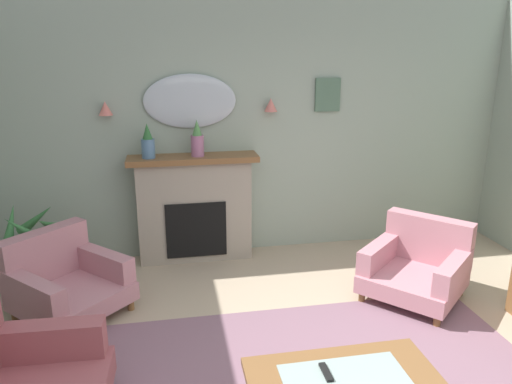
{
  "coord_description": "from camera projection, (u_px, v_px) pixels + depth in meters",
  "views": [
    {
      "loc": [
        -0.97,
        -2.31,
        2.22
      ],
      "look_at": [
        -0.24,
        1.63,
        1.04
      ],
      "focal_mm": 33.82,
      "sensor_mm": 36.0,
      "label": 1
    }
  ],
  "objects": [
    {
      "name": "wall_sconce_right",
      "position": [
        271.0,
        105.0,
        5.13
      ],
      "size": [
        0.14,
        0.14,
        0.14
      ],
      "primitive_type": "cone",
      "color": "#D17066"
    },
    {
      "name": "fireplace",
      "position": [
        195.0,
        209.0,
        5.2
      ],
      "size": [
        1.36,
        0.36,
        1.16
      ],
      "color": "gray",
      "rests_on": "ground"
    },
    {
      "name": "mantel_vase_left",
      "position": [
        148.0,
        143.0,
        4.89
      ],
      "size": [
        0.14,
        0.14,
        0.36
      ],
      "color": "#4C7093",
      "rests_on": "fireplace"
    },
    {
      "name": "mantel_vase_right",
      "position": [
        197.0,
        141.0,
        4.97
      ],
      "size": [
        0.13,
        0.13,
        0.38
      ],
      "color": "#9E6084",
      "rests_on": "fireplace"
    },
    {
      "name": "armchair_near_fireplace",
      "position": [
        64.0,
        280.0,
        4.18
      ],
      "size": [
        1.15,
        1.15,
        0.71
      ],
      "color": "#B77A84",
      "rests_on": "ground"
    },
    {
      "name": "wall_back",
      "position": [
        256.0,
        124.0,
        5.29
      ],
      "size": [
        6.71,
        0.1,
        2.87
      ],
      "primitive_type": "cube",
      "color": "#93A393",
      "rests_on": "ground"
    },
    {
      "name": "wall_sconce_left",
      "position": [
        105.0,
        108.0,
        4.83
      ],
      "size": [
        0.14,
        0.14,
        0.14
      ],
      "primitive_type": "cone",
      "color": "#D17066"
    },
    {
      "name": "armchair_by_coffee_table",
      "position": [
        418.0,
        265.0,
        4.48
      ],
      "size": [
        1.14,
        1.14,
        0.71
      ],
      "color": "#B77A84",
      "rests_on": "ground"
    },
    {
      "name": "tv_remote",
      "position": [
        326.0,
        373.0,
        2.75
      ],
      "size": [
        0.04,
        0.16,
        0.02
      ],
      "primitive_type": "cube",
      "color": "black",
      "rests_on": "coffee_table"
    },
    {
      "name": "potted_plant_corner_palm",
      "position": [
        34.0,
        255.0,
        4.48
      ],
      "size": [
        0.47,
        0.47,
        0.88
      ],
      "color": "brown",
      "rests_on": "ground"
    },
    {
      "name": "framed_picture",
      "position": [
        328.0,
        95.0,
        5.27
      ],
      "size": [
        0.28,
        0.03,
        0.36
      ],
      "primitive_type": "cube",
      "color": "#4C6B56"
    },
    {
      "name": "wall_mirror",
      "position": [
        190.0,
        101.0,
        5.01
      ],
      "size": [
        0.96,
        0.06,
        0.56
      ],
      "primitive_type": "ellipsoid",
      "color": "#B2BCC6"
    }
  ]
}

